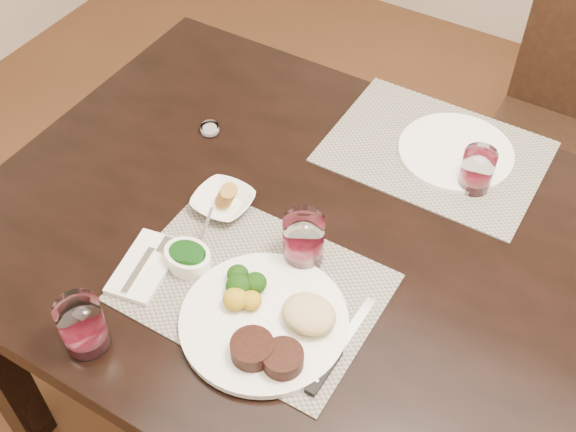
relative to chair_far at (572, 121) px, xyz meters
The scene contains 14 objects.
dining_table 0.95m from the chair_far, 90.00° to the right, with size 2.00×1.00×0.75m.
chair_far is the anchor object (origin of this frame).
placemat_near 1.18m from the chair_far, 107.59° to the right, with size 0.46×0.34×0.00m, color gray.
placemat_far 0.67m from the chair_far, 109.42° to the right, with size 0.46×0.34×0.00m, color gray.
dinner_plate 1.23m from the chair_far, 103.36° to the right, with size 0.30×0.30×0.05m.
napkin_fork 1.32m from the chair_far, 115.15° to the right, with size 0.12×0.17×0.02m.
steak_knife 1.21m from the chair_far, 97.31° to the right, with size 0.02×0.23×0.01m.
cracker_bowl 1.12m from the chair_far, 117.99° to the right, with size 0.12×0.12×0.05m.
sauce_ramekin 1.25m from the chair_far, 113.30° to the right, with size 0.09×0.14×0.07m.
wine_glass_near 1.08m from the chair_far, 107.04° to the right, with size 0.08×0.08×0.11m.
far_plate 0.65m from the chair_far, 106.21° to the right, with size 0.25×0.25×0.01m, color white.
wine_glass_far 0.72m from the chair_far, 98.50° to the right, with size 0.07×0.07×0.09m.
wine_glass_side 1.48m from the chair_far, 111.56° to the right, with size 0.08×0.08×0.11m.
salt_cellar 1.06m from the chair_far, 130.49° to the right, with size 0.04×0.04×0.02m.
Camera 1 is at (0.12, -0.82, 1.83)m, focal length 45.00 mm.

